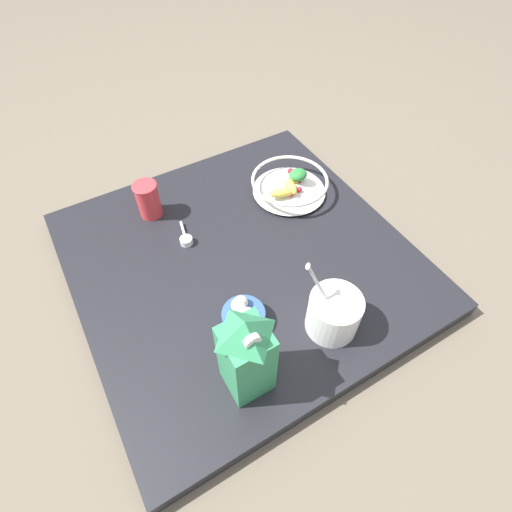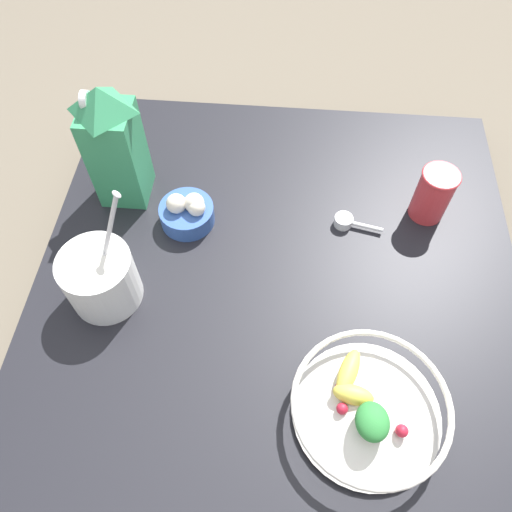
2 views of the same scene
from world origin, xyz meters
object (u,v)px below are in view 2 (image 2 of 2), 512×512
drinking_cup (433,193)px  fruit_bowl (368,407)px  milk_carton (114,145)px  yogurt_tub (100,277)px  garlic_bowl (187,212)px

drinking_cup → fruit_bowl: bearing=-18.1°
milk_carton → yogurt_tub: (0.25, 0.02, -0.07)m
milk_carton → garlic_bowl: (0.07, 0.14, -0.10)m
milk_carton → drinking_cup: 0.62m
fruit_bowl → yogurt_tub: (-0.18, -0.46, 0.03)m
fruit_bowl → garlic_bowl: bearing=-136.6°
fruit_bowl → drinking_cup: bearing=161.9°
drinking_cup → milk_carton: bearing=-90.6°
yogurt_tub → garlic_bowl: size_ratio=2.10×
fruit_bowl → drinking_cup: 0.44m
drinking_cup → garlic_bowl: drinking_cup is taller
garlic_bowl → drinking_cup: bearing=97.2°
fruit_bowl → garlic_bowl: fruit_bowl is taller
milk_carton → fruit_bowl: bearing=48.2°
fruit_bowl → drinking_cup: size_ratio=2.14×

